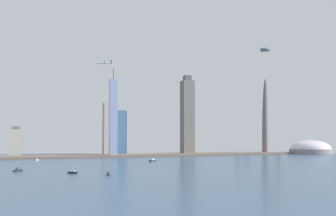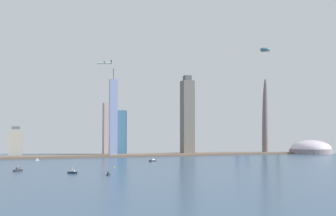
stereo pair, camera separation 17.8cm
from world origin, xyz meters
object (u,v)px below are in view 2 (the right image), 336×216
at_px(stadium_dome, 309,149).
at_px(skyscraper_2, 240,140).
at_px(skyscraper_5, 244,142).
at_px(airplane, 105,63).
at_px(skyscraper_8, 120,132).
at_px(skyscraper_0, 109,129).
at_px(skyscraper_4, 280,119).
at_px(boat_7, 72,172).
at_px(boat_2, 153,160).
at_px(skyscraper_7, 269,133).
at_px(skyscraper_3, 187,121).
at_px(channel_buoy_0, 114,167).
at_px(boat_3, 37,160).
at_px(observation_tower, 265,85).
at_px(skyscraper_9, 187,117).
at_px(skyscraper_1, 16,142).
at_px(boat_0, 18,170).
at_px(skyscraper_6, 113,118).

bearing_deg(stadium_dome, skyscraper_2, 151.45).
distance_m(skyscraper_2, skyscraper_5, 64.00).
bearing_deg(airplane, skyscraper_8, -125.55).
bearing_deg(skyscraper_2, skyscraper_0, -178.16).
height_order(skyscraper_2, skyscraper_4, skyscraper_4).
distance_m(boat_7, airplane, 437.86).
relative_size(boat_2, airplane, 0.47).
xyz_separation_m(skyscraper_2, skyscraper_7, (87.95, 12.82, 17.04)).
xyz_separation_m(skyscraper_3, skyscraper_5, (169.06, 37.57, -51.80)).
xyz_separation_m(skyscraper_3, channel_buoy_0, (-238.69, -333.37, -75.67)).
xyz_separation_m(skyscraper_5, boat_3, (-512.55, -184.45, -23.47)).
distance_m(skyscraper_0, skyscraper_7, 413.40).
distance_m(stadium_dome, skyscraper_2, 162.48).
bearing_deg(skyscraper_3, observation_tower, -22.16).
bearing_deg(skyscraper_0, channel_buoy_0, -98.58).
distance_m(skyscraper_9, boat_3, 347.53).
relative_size(skyscraper_1, skyscraper_5, 1.18).
bearing_deg(boat_0, boat_2, 173.63).
xyz_separation_m(stadium_dome, skyscraper_7, (-53.72, 89.90, 36.83)).
bearing_deg(airplane, skyscraper_3, -152.95).
bearing_deg(skyscraper_7, skyscraper_5, 142.47).
xyz_separation_m(skyscraper_5, boat_0, (-540.08, -390.15, -22.91)).
relative_size(skyscraper_9, boat_2, 11.27).
relative_size(skyscraper_9, airplane, 5.32).
relative_size(skyscraper_7, boat_3, 11.53).
xyz_separation_m(skyscraper_5, skyscraper_9, (-188.77, -90.31, 60.65)).
relative_size(skyscraper_2, skyscraper_3, 0.41).
xyz_separation_m(skyscraper_2, skyscraper_4, (128.78, 25.44, 53.33)).
bearing_deg(skyscraper_1, skyscraper_5, 5.13).
xyz_separation_m(stadium_dome, skyscraper_8, (-436.50, 92.88, 39.82)).
distance_m(skyscraper_1, skyscraper_4, 649.19).
bearing_deg(stadium_dome, boat_0, -157.99).
distance_m(skyscraper_6, skyscraper_8, 97.92).
relative_size(skyscraper_3, boat_3, 16.05).
height_order(skyscraper_7, boat_2, skyscraper_7).
relative_size(skyscraper_7, skyscraper_8, 1.11).
bearing_deg(observation_tower, boat_3, -171.35).
relative_size(stadium_dome, boat_7, 8.46).
bearing_deg(skyscraper_5, skyscraper_7, -37.53).
height_order(skyscraper_1, boat_2, skyscraper_1).
relative_size(skyscraper_6, skyscraper_9, 1.02).
bearing_deg(boat_3, skyscraper_5, -162.43).
distance_m(boat_0, channel_buoy_0, 133.72).
distance_m(boat_2, airplane, 289.43).
xyz_separation_m(boat_3, airplane, (140.11, 119.01, 200.34)).
bearing_deg(boat_3, stadium_dome, -177.13).
distance_m(stadium_dome, skyscraper_9, 305.93).
height_order(skyscraper_1, channel_buoy_0, skyscraper_1).
distance_m(skyscraper_8, boat_7, 432.07).
height_order(stadium_dome, boat_2, stadium_dome).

